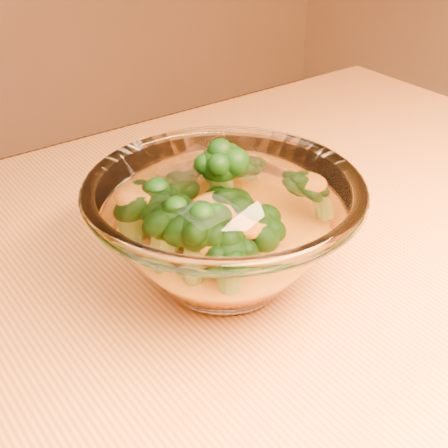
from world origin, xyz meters
The scene contains 3 objects.
glass_bowl centered at (0.10, 0.07, 0.80)m, with size 0.22×0.22×0.10m.
cheese_sauce centered at (0.10, 0.07, 0.78)m, with size 0.12×0.12×0.03m, color orange.
broccoli_heap centered at (0.09, 0.07, 0.82)m, with size 0.15×0.13×0.09m.
Camera 1 is at (-0.15, -0.26, 1.06)m, focal length 50.00 mm.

